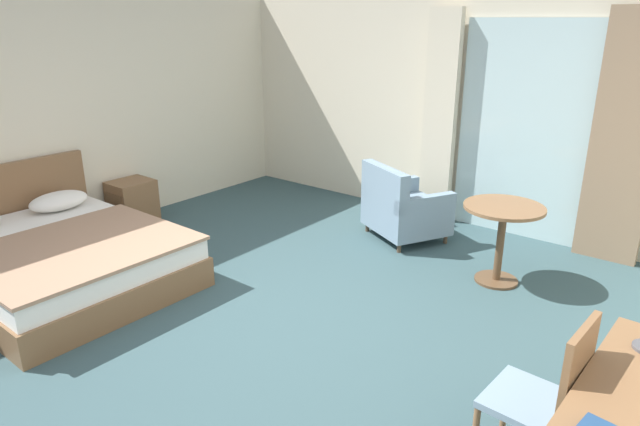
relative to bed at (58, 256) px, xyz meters
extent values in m
cube|color=#334C51|center=(1.96, 0.79, -0.31)|extent=(6.72, 6.75, 0.10)
cube|color=beige|center=(1.96, 3.90, 1.06)|extent=(6.32, 0.12, 2.63)
cube|color=beige|center=(-1.14, 0.79, 1.06)|extent=(0.12, 6.35, 2.63)
cube|color=silver|center=(2.82, 3.82, 0.90)|extent=(1.48, 0.02, 2.32)
cube|color=beige|center=(1.86, 3.72, 0.96)|extent=(0.38, 0.10, 2.43)
cube|color=#897056|center=(3.78, 3.72, 0.96)|extent=(0.59, 0.10, 2.43)
cube|color=brown|center=(0.07, 0.00, -0.12)|extent=(2.16, 1.74, 0.27)
cube|color=white|center=(0.07, 0.00, 0.10)|extent=(2.09, 1.69, 0.18)
cube|color=brown|center=(-1.03, 0.01, 0.22)|extent=(0.08, 1.75, 0.94)
cube|color=#99755B|center=(0.43, -0.01, 0.21)|extent=(1.43, 1.72, 0.03)
ellipsoid|color=white|center=(-0.69, 0.42, 0.28)|extent=(0.38, 0.59, 0.18)
cube|color=brown|center=(-0.84, 1.35, 0.00)|extent=(0.41, 0.47, 0.52)
cube|color=brown|center=(-0.84, 1.11, 0.11)|extent=(0.35, 0.01, 0.12)
cube|color=brown|center=(4.62, 0.32, 0.39)|extent=(0.54, 1.42, 0.08)
cube|color=brown|center=(4.40, 1.04, 0.09)|extent=(0.06, 0.06, 0.69)
cube|color=gray|center=(4.13, 0.42, 0.17)|extent=(0.45, 0.44, 0.04)
cube|color=brown|center=(4.32, 0.41, 0.44)|extent=(0.06, 0.40, 0.51)
cylinder|color=brown|center=(3.94, 0.62, -0.06)|extent=(0.04, 0.04, 0.40)
cube|color=gray|center=(1.91, 2.96, 0.00)|extent=(1.02, 0.99, 0.32)
cube|color=gray|center=(1.78, 2.70, 0.37)|extent=(0.76, 0.46, 0.42)
cube|color=gray|center=(2.22, 2.81, 0.24)|extent=(0.41, 0.68, 0.16)
cube|color=gray|center=(1.61, 3.12, 0.24)|extent=(0.41, 0.68, 0.16)
cylinder|color=#4C3D2D|center=(2.34, 3.08, -0.21)|extent=(0.04, 0.04, 0.10)
cylinder|color=#4C3D2D|center=(1.75, 3.38, -0.21)|extent=(0.04, 0.04, 0.10)
cylinder|color=#4C3D2D|center=(2.08, 2.55, -0.21)|extent=(0.04, 0.04, 0.10)
cylinder|color=#4C3D2D|center=(1.48, 2.85, -0.21)|extent=(0.04, 0.04, 0.10)
cylinder|color=brown|center=(3.14, 2.53, 0.47)|extent=(0.71, 0.71, 0.03)
cylinder|color=brown|center=(3.14, 2.53, 0.10)|extent=(0.07, 0.07, 0.71)
cylinder|color=brown|center=(3.14, 2.53, -0.24)|extent=(0.39, 0.39, 0.02)
camera|label=1|loc=(4.77, -2.14, 2.06)|focal=31.25mm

